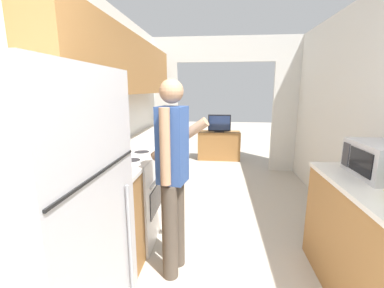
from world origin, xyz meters
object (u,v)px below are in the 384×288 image
(range_oven, at_px, (127,196))
(tv_cabinet, at_px, (219,145))
(microwave, at_px, (384,161))
(television, at_px, (219,124))
(refrigerator, at_px, (36,240))
(person, at_px, (173,175))

(range_oven, height_order, tv_cabinet, range_oven)
(microwave, height_order, television, microwave)
(refrigerator, relative_size, microwave, 3.29)
(refrigerator, relative_size, range_oven, 1.60)
(range_oven, relative_size, person, 0.64)
(person, xyz_separation_m, microwave, (1.60, 0.04, 0.15))
(microwave, relative_size, tv_cabinet, 0.54)
(person, relative_size, tv_cabinet, 1.76)
(range_oven, relative_size, tv_cabinet, 1.12)
(tv_cabinet, relative_size, television, 1.87)
(range_oven, bearing_deg, tv_cabinet, 73.61)
(range_oven, distance_m, television, 3.38)
(microwave, bearing_deg, tv_cabinet, 108.27)
(person, bearing_deg, refrigerator, 161.56)
(tv_cabinet, xyz_separation_m, television, (-0.00, -0.04, 0.50))
(refrigerator, relative_size, television, 3.34)
(person, height_order, microwave, person)
(tv_cabinet, bearing_deg, television, -90.00)
(refrigerator, distance_m, person, 1.05)
(refrigerator, bearing_deg, range_oven, 92.24)
(person, xyz_separation_m, tv_cabinet, (0.38, 3.74, -0.56))
(range_oven, height_order, microwave, microwave)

